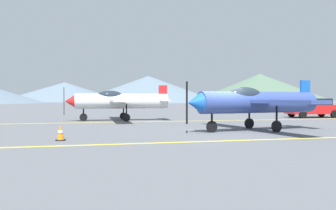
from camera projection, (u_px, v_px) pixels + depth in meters
ground_plane at (221, 132)px, 16.54m from camera, size 400.00×400.00×0.00m
apron_line_near at (254, 140)px, 13.33m from camera, size 80.00×0.16×0.01m
apron_line_far at (178, 121)px, 24.30m from camera, size 80.00×0.16×0.01m
airplane_near at (254, 102)px, 17.25m from camera, size 7.62×8.73×2.61m
airplane_mid at (118, 101)px, 24.96m from camera, size 7.51×8.67×2.61m
car_sedan at (313, 108)px, 29.01m from camera, size 4.42×2.27×1.62m
traffic_cone_front at (61, 133)px, 13.20m from camera, size 0.36×0.36×0.59m
hill_centerleft at (65, 92)px, 166.72m from camera, size 60.43×60.43×9.47m
hill_centerright at (148, 89)px, 143.85m from camera, size 61.14×61.14×11.08m
hill_right at (260, 88)px, 144.12m from camera, size 59.63×59.63×12.00m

